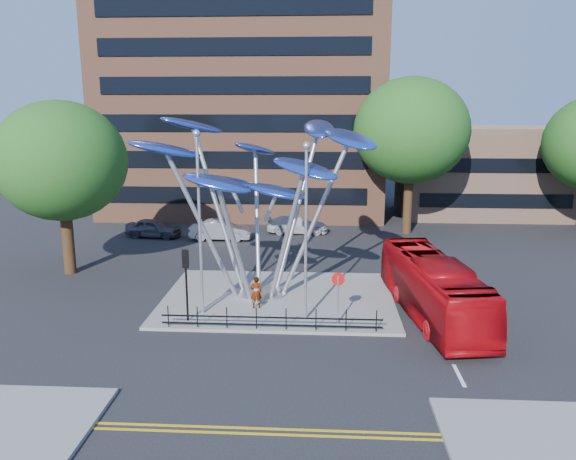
# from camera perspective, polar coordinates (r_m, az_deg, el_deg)

# --- Properties ---
(ground) EXTENTS (120.00, 120.00, 0.00)m
(ground) POSITION_cam_1_polar(r_m,az_deg,el_deg) (24.17, 0.34, -11.97)
(ground) COLOR black
(ground) RESTS_ON ground
(traffic_island) EXTENTS (12.00, 9.00, 0.15)m
(traffic_island) POSITION_cam_1_polar(r_m,az_deg,el_deg) (29.75, -0.98, -6.95)
(traffic_island) COLOR slate
(traffic_island) RESTS_ON ground
(double_yellow_near) EXTENTS (40.00, 0.12, 0.01)m
(double_yellow_near) POSITION_cam_1_polar(r_m,az_deg,el_deg) (18.89, -0.68, -19.58)
(double_yellow_near) COLOR gold
(double_yellow_near) RESTS_ON ground
(double_yellow_far) EXTENTS (40.00, 0.12, 0.01)m
(double_yellow_far) POSITION_cam_1_polar(r_m,az_deg,el_deg) (18.64, -0.75, -20.08)
(double_yellow_far) COLOR gold
(double_yellow_far) RESTS_ON ground
(brick_tower) EXTENTS (25.00, 15.00, 30.00)m
(brick_tower) POSITION_cam_1_polar(r_m,az_deg,el_deg) (54.60, -4.38, 17.89)
(brick_tower) COLOR #8E583E
(brick_tower) RESTS_ON ground
(low_building_near) EXTENTS (15.00, 8.00, 8.00)m
(low_building_near) POSITION_cam_1_polar(r_m,az_deg,el_deg) (54.34, 19.30, 5.61)
(low_building_near) COLOR tan
(low_building_near) RESTS_ON ground
(tree_right) EXTENTS (8.80, 8.80, 12.11)m
(tree_right) POSITION_cam_1_polar(r_m,az_deg,el_deg) (44.49, 12.41, 9.82)
(tree_right) COLOR black
(tree_right) RESTS_ON ground
(tree_left) EXTENTS (7.60, 7.60, 10.32)m
(tree_left) POSITION_cam_1_polar(r_m,az_deg,el_deg) (35.48, -22.07, 6.49)
(tree_left) COLOR black
(tree_left) RESTS_ON ground
(leaf_sculpture) EXTENTS (12.72, 9.54, 9.51)m
(leaf_sculpture) POSITION_cam_1_polar(r_m,az_deg,el_deg) (28.96, -3.05, 6.33)
(leaf_sculpture) COLOR #9EA0A5
(leaf_sculpture) RESTS_ON traffic_island
(street_lamp_left) EXTENTS (0.36, 0.36, 8.80)m
(street_lamp_left) POSITION_cam_1_polar(r_m,az_deg,el_deg) (26.47, -9.02, 2.26)
(street_lamp_left) COLOR #9EA0A5
(street_lamp_left) RESTS_ON traffic_island
(street_lamp_right) EXTENTS (0.36, 0.36, 8.30)m
(street_lamp_right) POSITION_cam_1_polar(r_m,az_deg,el_deg) (25.43, 1.84, 1.38)
(street_lamp_right) COLOR #9EA0A5
(street_lamp_right) RESTS_ON traffic_island
(traffic_light_island) EXTENTS (0.28, 0.18, 3.42)m
(traffic_light_island) POSITION_cam_1_polar(r_m,az_deg,el_deg) (26.27, -10.34, -4.02)
(traffic_light_island) COLOR black
(traffic_light_island) RESTS_ON traffic_island
(no_entry_sign_island) EXTENTS (0.60, 0.10, 2.45)m
(no_entry_sign_island) POSITION_cam_1_polar(r_m,az_deg,el_deg) (25.82, 5.11, -6.03)
(no_entry_sign_island) COLOR #9EA0A5
(no_entry_sign_island) RESTS_ON traffic_island
(pedestrian_railing_front) EXTENTS (10.00, 0.06, 1.00)m
(pedestrian_railing_front) POSITION_cam_1_polar(r_m,az_deg,el_deg) (25.57, -1.72, -9.19)
(pedestrian_railing_front) COLOR black
(pedestrian_railing_front) RESTS_ON traffic_island
(red_bus) EXTENTS (3.91, 10.74, 2.92)m
(red_bus) POSITION_cam_1_polar(r_m,az_deg,el_deg) (27.96, 14.51, -5.67)
(red_bus) COLOR #A7070E
(red_bus) RESTS_ON ground
(pedestrian) EXTENTS (0.67, 0.51, 1.63)m
(pedestrian) POSITION_cam_1_polar(r_m,az_deg,el_deg) (27.97, -3.26, -6.33)
(pedestrian) COLOR gray
(pedestrian) RESTS_ON traffic_island
(parked_car_left) EXTENTS (4.44, 2.31, 1.44)m
(parked_car_left) POSITION_cam_1_polar(r_m,az_deg,el_deg) (44.36, -13.51, 0.20)
(parked_car_left) COLOR #43454C
(parked_car_left) RESTS_ON ground
(parked_car_mid) EXTENTS (4.61, 1.66, 1.51)m
(parked_car_mid) POSITION_cam_1_polar(r_m,az_deg,el_deg) (42.57, -6.88, -0.01)
(parked_car_mid) COLOR #A4A7AC
(parked_car_mid) RESTS_ON ground
(parked_car_right) EXTENTS (4.91, 2.15, 1.41)m
(parked_car_right) POSITION_cam_1_polar(r_m,az_deg,el_deg) (44.51, 0.94, 0.58)
(parked_car_right) COLOR beige
(parked_car_right) RESTS_ON ground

